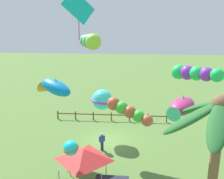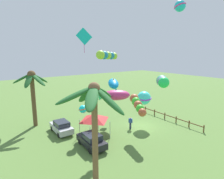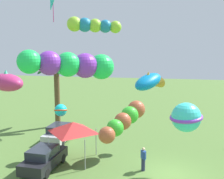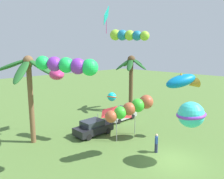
# 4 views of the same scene
# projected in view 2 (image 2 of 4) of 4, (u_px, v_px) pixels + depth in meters

# --- Properties ---
(ground_plane) EXTENTS (120.00, 120.00, 0.00)m
(ground_plane) POSITION_uv_depth(u_px,v_px,m) (141.00, 126.00, 25.02)
(ground_plane) COLOR #567A38
(palm_tree_0) EXTENTS (4.60, 4.65, 7.55)m
(palm_tree_0) POSITION_uv_depth(u_px,v_px,m) (32.00, 85.00, 24.15)
(palm_tree_0) COLOR brown
(palm_tree_0) RESTS_ON ground
(palm_tree_1) EXTENTS (4.93, 5.14, 7.80)m
(palm_tree_1) POSITION_uv_depth(u_px,v_px,m) (94.00, 106.00, 12.97)
(palm_tree_1) COLOR brown
(palm_tree_1) RESTS_ON ground
(rail_fence) EXTENTS (12.14, 0.12, 0.95)m
(rail_fence) POSITION_uv_depth(u_px,v_px,m) (165.00, 115.00, 27.74)
(rail_fence) COLOR brown
(rail_fence) RESTS_ON ground
(parked_car_0) EXTENTS (3.93, 1.80, 1.51)m
(parked_car_0) POSITION_uv_depth(u_px,v_px,m) (92.00, 140.00, 19.38)
(parked_car_0) COLOR black
(parked_car_0) RESTS_ON ground
(parked_car_1) EXTENTS (3.92, 1.78, 1.51)m
(parked_car_1) POSITION_uv_depth(u_px,v_px,m) (61.00, 127.00, 22.90)
(parked_car_1) COLOR #BCBCC1
(parked_car_1) RESTS_ON ground
(spectator_0) EXTENTS (0.49, 0.39, 1.59)m
(spectator_0) POSITION_uv_depth(u_px,v_px,m) (130.00, 123.00, 24.07)
(spectator_0) COLOR #2D3351
(spectator_0) RESTS_ON ground
(festival_tent) EXTENTS (2.86, 2.86, 2.85)m
(festival_tent) POSITION_uv_depth(u_px,v_px,m) (94.00, 117.00, 21.29)
(festival_tent) COLOR #9E9EA3
(festival_tent) RESTS_ON ground
(kite_ball_0) EXTENTS (1.27, 1.28, 0.93)m
(kite_ball_0) POSITION_uv_depth(u_px,v_px,m) (180.00, 6.00, 15.57)
(kite_ball_0) COLOR #1DBECF
(kite_tube_1) EXTENTS (1.83, 3.39, 1.03)m
(kite_tube_1) POSITION_uv_depth(u_px,v_px,m) (107.00, 55.00, 20.62)
(kite_tube_1) COLOR #9DDE35
(kite_ball_2) EXTENTS (1.27, 1.27, 0.91)m
(kite_ball_2) POSITION_uv_depth(u_px,v_px,m) (83.00, 109.00, 20.83)
(kite_ball_2) COLOR #14DDE5
(kite_fish_3) EXTENTS (2.13, 2.78, 1.07)m
(kite_fish_3) POSITION_uv_depth(u_px,v_px,m) (114.00, 95.00, 15.29)
(kite_fish_3) COLOR #C72F70
(kite_tube_4) EXTENTS (2.95, 3.16, 1.24)m
(kite_tube_4) POSITION_uv_depth(u_px,v_px,m) (163.00, 81.00, 16.28)
(kite_tube_4) COLOR #1FDC59
(kite_ball_5) EXTENTS (2.90, 2.90, 1.87)m
(kite_ball_5) POSITION_uv_depth(u_px,v_px,m) (144.00, 98.00, 25.22)
(kite_ball_5) COLOR #3EEBE4
(kite_diamond_6) EXTENTS (1.52, 1.11, 2.55)m
(kite_diamond_6) POSITION_uv_depth(u_px,v_px,m) (84.00, 37.00, 18.73)
(kite_diamond_6) COLOR #12BCAC
(kite_tube_7) EXTENTS (3.60, 2.17, 1.85)m
(kite_tube_7) POSITION_uv_depth(u_px,v_px,m) (137.00, 104.00, 21.24)
(kite_tube_7) COLOR #B95734
(kite_fish_8) EXTENTS (3.54, 2.74, 1.74)m
(kite_fish_8) POSITION_uv_depth(u_px,v_px,m) (113.00, 84.00, 26.22)
(kite_fish_8) COLOR #0B83CC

